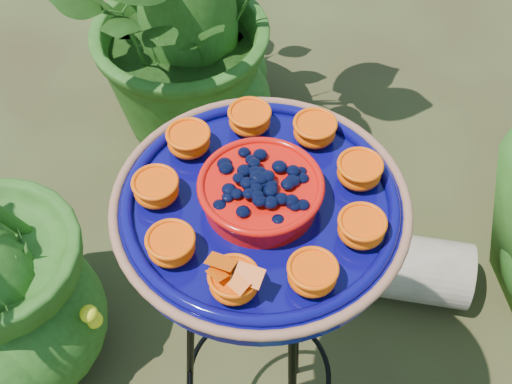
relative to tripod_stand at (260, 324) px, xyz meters
The scene contains 5 objects.
ground_plane 0.51m from the tripod_stand, 98.50° to the left, with size 20.00×20.00×0.00m, color #302215.
tripod_stand is the anchor object (origin of this frame).
feeder_dish 0.36m from the tripod_stand, 73.04° to the right, with size 0.44×0.44×0.10m.
driftwood_log 0.64m from the tripod_stand, 84.51° to the left, with size 0.17×0.17×0.52m, color tan.
shrub_back_left 1.06m from the tripod_stand, 131.19° to the left, with size 0.79×0.69×0.88m, color #224612.
Camera 1 is at (0.33, -0.66, 1.66)m, focal length 50.00 mm.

